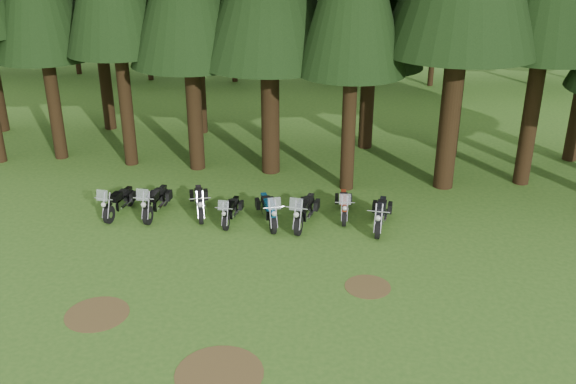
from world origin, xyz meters
name	(u,v)px	position (x,y,z in m)	size (l,w,h in m)	color
ground	(218,285)	(0.00, 0.00, 0.00)	(120.00, 120.00, 0.00)	#2F561B
decid_2	(148,5)	(-10.43, 24.78, 4.95)	(6.72, 6.53, 8.40)	black
decid_3	(236,13)	(-4.71, 25.13, 4.51)	(6.12, 5.95, 7.65)	black
decid_4	(336,14)	(1.58, 26.32, 4.37)	(5.93, 5.76, 7.41)	black
decid_6	(549,3)	(14.85, 27.01, 5.20)	(7.06, 6.86, 8.82)	black
dirt_patch_0	(97,314)	(-3.00, -2.00, 0.01)	(1.80, 1.80, 0.01)	#4C3D1E
dirt_patch_1	(368,287)	(4.50, 0.50, 0.01)	(1.40, 1.40, 0.01)	#4C3D1E
dirt_patch_2	(219,373)	(1.00, -4.00, 0.01)	(2.20, 2.20, 0.01)	#4C3D1E
motorcycle_0	(119,203)	(-4.82, 4.34, 0.47)	(0.55, 2.26, 1.42)	black
motorcycle_1	(156,202)	(-3.45, 4.50, 0.50)	(0.45, 2.39, 1.50)	black
motorcycle_2	(200,202)	(-1.85, 4.77, 0.48)	(0.85, 2.24, 0.94)	black
motorcycle_3	(231,211)	(-0.55, 4.30, 0.42)	(0.39, 2.00, 1.26)	black
motorcycle_4	(268,211)	(0.82, 4.36, 0.50)	(1.11, 2.32, 1.49)	black
motorcycle_5	(305,212)	(2.12, 4.41, 0.51)	(0.65, 2.45, 1.54)	black
motorcycle_6	(344,206)	(3.48, 5.27, 0.46)	(0.48, 2.18, 1.37)	black
motorcycle_7	(381,215)	(4.83, 4.56, 0.49)	(0.42, 2.37, 0.96)	black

